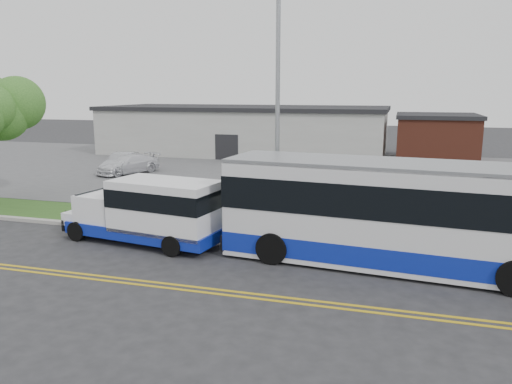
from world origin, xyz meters
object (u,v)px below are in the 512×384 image
(transit_bus, at_px, (414,216))
(parked_car_a, at_px, (123,163))
(streetlight_near, at_px, (277,103))
(shuttle_bus, at_px, (152,210))
(parked_car_b, at_px, (128,164))
(pedestrian, at_px, (138,203))

(transit_bus, bearing_deg, parked_car_a, 148.91)
(transit_bus, distance_m, parked_car_a, 23.86)
(streetlight_near, bearing_deg, shuttle_bus, -143.92)
(parked_car_a, relative_size, parked_car_b, 0.92)
(transit_bus, relative_size, pedestrian, 7.17)
(streetlight_near, xyz_separation_m, pedestrian, (-5.90, -0.83, -4.25))
(streetlight_near, relative_size, parked_car_a, 2.27)
(transit_bus, relative_size, parked_car_a, 3.04)
(parked_car_a, bearing_deg, streetlight_near, -46.67)
(shuttle_bus, xyz_separation_m, parked_car_a, (-9.74, 14.14, -0.54))
(streetlight_near, distance_m, transit_bus, 7.04)
(parked_car_b, bearing_deg, parked_car_a, 177.63)
(shuttle_bus, distance_m, parked_car_a, 17.18)
(pedestrian, relative_size, parked_car_a, 0.42)
(shuttle_bus, relative_size, pedestrian, 3.78)
(shuttle_bus, xyz_separation_m, pedestrian, (-1.79, 2.16, -0.34))
(streetlight_near, height_order, parked_car_b, streetlight_near)
(shuttle_bus, bearing_deg, parked_car_a, 133.26)
(transit_bus, distance_m, pedestrian, 11.46)
(shuttle_bus, height_order, parked_car_b, shuttle_bus)
(streetlight_near, distance_m, shuttle_bus, 6.41)
(shuttle_bus, distance_m, pedestrian, 2.83)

